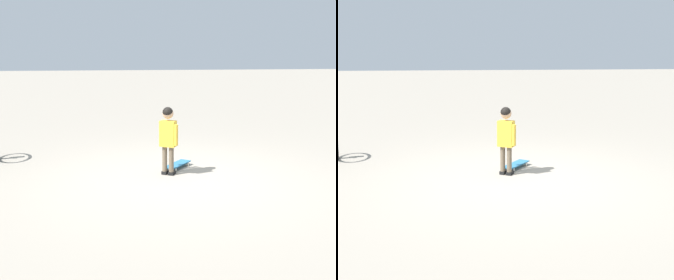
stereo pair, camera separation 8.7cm
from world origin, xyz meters
The scene contains 3 objects.
ground_plane centered at (0.00, 0.00, 0.00)m, with size 50.00×50.00×0.00m, color #9E9384.
child_person centered at (0.33, 0.16, 0.66)m, with size 0.34×0.28×1.06m.
skateboard centered at (0.70, -0.03, 0.06)m, with size 0.60×0.50×0.07m.
Camera 1 is at (-6.89, 0.82, 2.09)m, focal length 51.75 mm.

